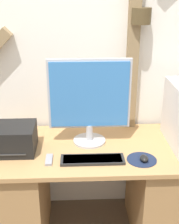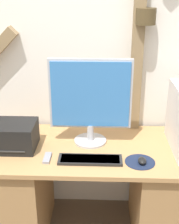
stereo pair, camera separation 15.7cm
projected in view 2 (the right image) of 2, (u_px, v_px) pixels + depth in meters
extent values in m
cube|color=white|center=(92.00, 48.00, 2.30)|extent=(6.40, 0.05, 2.70)
cube|color=olive|center=(137.00, 57.00, 2.24)|extent=(0.08, 0.08, 1.40)
cylinder|color=#4C3D23|center=(146.00, 16.00, 2.10)|extent=(0.14, 0.14, 0.11)
cube|color=tan|center=(90.00, 149.00, 2.15)|extent=(1.52, 0.72, 0.03)
cube|color=#A4794B|center=(18.00, 192.00, 2.32)|extent=(0.43, 0.66, 0.72)
cube|color=#A4794B|center=(163.00, 195.00, 2.28)|extent=(0.43, 0.66, 0.72)
cylinder|color=#B7B7BC|center=(90.00, 141.00, 2.22)|extent=(0.23, 0.23, 0.02)
cylinder|color=#B7B7BC|center=(90.00, 132.00, 2.19)|extent=(0.05, 0.05, 0.11)
cube|color=#B7B7BC|center=(90.00, 94.00, 2.09)|extent=(0.56, 0.03, 0.48)
cube|color=#387AC6|center=(90.00, 95.00, 2.07)|extent=(0.53, 0.01, 0.45)
cube|color=black|center=(90.00, 160.00, 1.97)|extent=(0.41, 0.12, 0.02)
cube|color=#424242|center=(90.00, 159.00, 1.97)|extent=(0.37, 0.11, 0.01)
cylinder|color=#19233D|center=(140.00, 162.00, 1.96)|extent=(0.19, 0.19, 0.00)
ellipsoid|color=black|center=(142.00, 161.00, 1.94)|extent=(0.05, 0.08, 0.04)
cube|color=black|center=(12.00, 136.00, 2.11)|extent=(0.33, 0.25, 0.18)
cube|color=#333333|center=(10.00, 148.00, 2.06)|extent=(0.23, 0.11, 0.01)
cube|color=gray|center=(47.00, 158.00, 2.00)|extent=(0.04, 0.13, 0.02)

